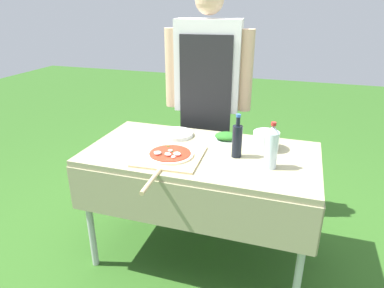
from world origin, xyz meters
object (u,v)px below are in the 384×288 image
(prep_table, at_px, (201,164))
(herb_container, at_px, (226,137))
(person_cook, at_px, (208,88))
(water_bottle, at_px, (271,147))
(pizza_on_peel, at_px, (169,156))
(plate_stack, at_px, (176,134))
(mixing_tub, at_px, (266,140))
(oil_bottle, at_px, (237,140))

(prep_table, distance_m, herb_container, 0.27)
(person_cook, relative_size, water_bottle, 6.60)
(pizza_on_peel, height_order, water_bottle, water_bottle)
(prep_table, relative_size, plate_stack, 6.04)
(person_cook, height_order, mixing_tub, person_cook)
(prep_table, height_order, plate_stack, plate_stack)
(plate_stack, bearing_deg, prep_table, -39.62)
(person_cook, relative_size, pizza_on_peel, 2.75)
(person_cook, bearing_deg, pizza_on_peel, 82.93)
(herb_container, bearing_deg, mixing_tub, -13.51)
(pizza_on_peel, height_order, mixing_tub, mixing_tub)
(pizza_on_peel, bearing_deg, prep_table, 42.98)
(herb_container, xyz_separation_m, plate_stack, (-0.34, -0.03, -0.01))
(mixing_tub, bearing_deg, plate_stack, 176.58)
(person_cook, distance_m, herb_container, 0.50)
(oil_bottle, xyz_separation_m, plate_stack, (-0.46, 0.21, -0.09))
(pizza_on_peel, distance_m, water_bottle, 0.58)
(person_cook, height_order, water_bottle, person_cook)
(prep_table, bearing_deg, water_bottle, -12.93)
(oil_bottle, distance_m, plate_stack, 0.51)
(prep_table, xyz_separation_m, water_bottle, (0.42, -0.10, 0.21))
(water_bottle, height_order, herb_container, water_bottle)
(pizza_on_peel, relative_size, herb_container, 3.04)
(person_cook, relative_size, plate_stack, 7.41)
(mixing_tub, bearing_deg, oil_bottle, -131.11)
(water_bottle, height_order, mixing_tub, water_bottle)
(mixing_tub, bearing_deg, pizza_on_peel, -148.53)
(oil_bottle, relative_size, water_bottle, 0.99)
(water_bottle, xyz_separation_m, plate_stack, (-0.66, 0.29, -0.11))
(prep_table, relative_size, pizza_on_peel, 2.24)
(pizza_on_peel, relative_size, plate_stack, 2.69)
(prep_table, height_order, mixing_tub, mixing_tub)
(pizza_on_peel, xyz_separation_m, mixing_tub, (0.52, 0.32, 0.04))
(pizza_on_peel, distance_m, plate_stack, 0.36)
(plate_stack, bearing_deg, water_bottle, -24.04)
(pizza_on_peel, distance_m, mixing_tub, 0.61)
(water_bottle, xyz_separation_m, herb_container, (-0.31, 0.32, -0.10))
(water_bottle, relative_size, mixing_tub, 1.64)
(water_bottle, distance_m, mixing_tub, 0.27)
(oil_bottle, xyz_separation_m, herb_container, (-0.11, 0.23, -0.08))
(prep_table, relative_size, mixing_tub, 8.79)
(prep_table, xyz_separation_m, plate_stack, (-0.24, 0.20, 0.10))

